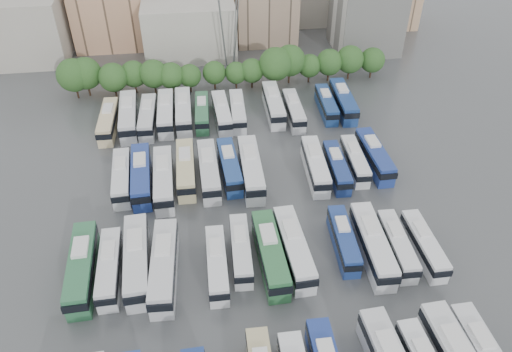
{
  "coord_description": "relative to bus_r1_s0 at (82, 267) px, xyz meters",
  "views": [
    {
      "loc": [
        -5.97,
        -49.08,
        48.0
      ],
      "look_at": [
        1.92,
        8.49,
        3.0
      ],
      "focal_mm": 35.0,
      "sensor_mm": 36.0,
      "label": 1
    }
  ],
  "objects": [
    {
      "name": "ground",
      "position": [
        21.38,
        5.43,
        -2.03
      ],
      "size": [
        220.0,
        220.0,
        0.0
      ],
      "primitive_type": "plane",
      "color": "#424447",
      "rests_on": "ground"
    },
    {
      "name": "tree_line",
      "position": [
        20.2,
        47.57,
        2.33
      ],
      "size": [
        65.44,
        8.14,
        8.43
      ],
      "color": "black",
      "rests_on": "ground"
    },
    {
      "name": "city_buildings",
      "position": [
        13.92,
        77.3,
        5.84
      ],
      "size": [
        102.0,
        35.0,
        20.0
      ],
      "color": "#9E998E",
      "rests_on": "ground"
    },
    {
      "name": "bus_r1_s0",
      "position": [
        0.0,
        0.0,
        0.0
      ],
      "size": [
        3.32,
        13.28,
        4.14
      ],
      "rotation": [
        0.0,
        0.0,
        0.03
      ],
      "color": "#2D6942",
      "rests_on": "ground"
    },
    {
      "name": "bus_r1_s1",
      "position": [
        3.26,
        -0.22,
        -0.27
      ],
      "size": [
        2.72,
        11.46,
        3.58
      ],
      "rotation": [
        0.0,
        0.0,
        0.02
      ],
      "color": "silver",
      "rests_on": "ground"
    },
    {
      "name": "bus_r1_s2",
      "position": [
        6.55,
        0.33,
        0.04
      ],
      "size": [
        3.62,
        13.58,
        4.22
      ],
      "rotation": [
        0.0,
        0.0,
        0.05
      ],
      "color": "silver",
      "rests_on": "ground"
    },
    {
      "name": "bus_r1_s3",
      "position": [
        9.89,
        -1.1,
        0.03
      ],
      "size": [
        3.62,
        13.55,
        4.21
      ],
      "rotation": [
        0.0,
        0.0,
        -0.05
      ],
      "color": "silver",
      "rests_on": "ground"
    },
    {
      "name": "bus_r1_s5",
      "position": [
        16.34,
        -1.39,
        -0.32
      ],
      "size": [
        2.61,
        11.16,
        3.49
      ],
      "rotation": [
        0.0,
        0.0,
        -0.02
      ],
      "color": "silver",
      "rests_on": "ground"
    },
    {
      "name": "bus_r1_s6",
      "position": [
        19.55,
        0.65,
        -0.36
      ],
      "size": [
        2.79,
        10.95,
        3.41
      ],
      "rotation": [
        0.0,
        0.0,
        -0.04
      ],
      "color": "silver",
      "rests_on": "ground"
    },
    {
      "name": "bus_r1_s7",
      "position": [
        23.11,
        -0.78,
        -0.02
      ],
      "size": [
        3.19,
        13.11,
        4.09
      ],
      "rotation": [
        0.0,
        0.0,
        0.03
      ],
      "color": "#2D6A3C",
      "rests_on": "ground"
    },
    {
      "name": "bus_r1_s8",
      "position": [
        26.22,
        -0.22,
        -0.05
      ],
      "size": [
        3.4,
        13.0,
        4.04
      ],
      "rotation": [
        0.0,
        0.0,
        0.05
      ],
      "color": "silver",
      "rests_on": "ground"
    },
    {
      "name": "bus_r1_s10",
      "position": [
        33.02,
        0.63,
        -0.37
      ],
      "size": [
        2.92,
        10.93,
        3.4
      ],
      "rotation": [
        0.0,
        0.0,
        -0.05
      ],
      "color": "navy",
      "rests_on": "ground"
    },
    {
      "name": "bus_r1_s11",
      "position": [
        36.34,
        -1.05,
        -0.02
      ],
      "size": [
        3.24,
        13.15,
        4.1
      ],
      "rotation": [
        0.0,
        0.0,
        -0.03
      ],
      "color": "silver",
      "rests_on": "ground"
    },
    {
      "name": "bus_r1_s12",
      "position": [
        39.57,
        -1.24,
        -0.35
      ],
      "size": [
        2.75,
        11.0,
        3.43
      ],
      "rotation": [
        0.0,
        0.0,
        -0.03
      ],
      "color": "silver",
      "rests_on": "ground"
    },
    {
      "name": "bus_r1_s13",
      "position": [
        43.03,
        -1.66,
        -0.36
      ],
      "size": [
        2.45,
        10.86,
        3.4
      ],
      "rotation": [
        0.0,
        0.0,
        0.01
      ],
      "color": "silver",
      "rests_on": "ground"
    },
    {
      "name": "bus_r2_s1",
      "position": [
        3.38,
        17.89,
        -0.23
      ],
      "size": [
        3.15,
        11.84,
        3.68
      ],
      "rotation": [
        0.0,
        0.0,
        0.05
      ],
      "color": "silver",
      "rests_on": "ground"
    },
    {
      "name": "bus_r2_s2",
      "position": [
        6.32,
        17.65,
        -0.03
      ],
      "size": [
        3.44,
        13.13,
        4.08
      ],
      "rotation": [
        0.0,
        0.0,
        0.05
      ],
      "color": "navy",
      "rests_on": "ground"
    },
    {
      "name": "bus_r2_s3",
      "position": [
        9.69,
        16.33,
        -0.01
      ],
      "size": [
        3.13,
        13.15,
        4.11
      ],
      "rotation": [
        0.0,
        0.0,
        0.02
      ],
      "color": "silver",
      "rests_on": "ground"
    },
    {
      "name": "bus_r2_s4",
      "position": [
        13.02,
        18.55,
        -0.11
      ],
      "size": [
        2.79,
        12.5,
        3.92
      ],
      "rotation": [
        0.0,
        0.0,
        -0.0
      ],
      "color": "#C9BD8A",
      "rests_on": "ground"
    },
    {
      "name": "bus_r2_s5",
      "position": [
        16.51,
        17.61,
        -0.06
      ],
      "size": [
        3.01,
        12.87,
        4.02
      ],
      "rotation": [
        0.0,
        0.0,
        0.02
      ],
      "color": "silver",
      "rests_on": "ground"
    },
    {
      "name": "bus_r2_s6",
      "position": [
        19.76,
        18.41,
        -0.18
      ],
      "size": [
        3.19,
        12.12,
        3.77
      ],
      "rotation": [
        0.0,
        0.0,
        0.05
      ],
      "color": "navy",
      "rests_on": "ground"
    },
    {
      "name": "bus_r2_s7",
      "position": [
        22.95,
        17.08,
        0.07
      ],
      "size": [
        3.22,
        13.68,
        4.28
      ],
      "rotation": [
        0.0,
        0.0,
        -0.02
      ],
      "color": "silver",
      "rests_on": "ground"
    },
    {
      "name": "bus_r2_s10",
      "position": [
        33.01,
        16.77,
        -0.13
      ],
      "size": [
        3.3,
        12.46,
        3.87
      ],
      "rotation": [
        0.0,
        0.0,
        -0.05
      ],
      "color": "silver",
      "rests_on": "ground"
    },
    {
      "name": "bus_r2_s11",
      "position": [
        36.3,
        16.17,
        -0.33
      ],
      "size": [
        2.85,
        11.16,
        3.48
      ],
      "rotation": [
        0.0,
        0.0,
        -0.04
      ],
      "color": "navy",
      "rests_on": "ground"
    },
    {
      "name": "bus_r2_s12",
      "position": [
        39.6,
        17.51,
        -0.35
      ],
      "size": [
        2.79,
        10.98,
        3.42
      ],
      "rotation": [
        0.0,
        0.0,
        -0.04
      ],
      "color": "silver",
      "rests_on": "ground"
    },
    {
      "name": "bus_r2_s13",
      "position": [
        42.95,
        18.02,
        -0.13
      ],
      "size": [
        2.95,
        12.38,
        3.87
      ],
      "rotation": [
        0.0,
        0.0,
        0.02
      ],
      "color": "navy",
      "rests_on": "ground"
    },
    {
      "name": "bus_r3_s0",
      "position": [
        -0.17,
        34.69,
        -0.18
      ],
      "size": [
        2.92,
        12.09,
        3.77
      ],
      "rotation": [
        0.0,
        0.0,
        -0.03
      ],
      "color": "beige",
      "rests_on": "ground"
    },
    {
      "name": "bus_r3_s1",
      "position": [
        3.29,
        35.47,
        0.05
      ],
      "size": [
        3.54,
        13.62,
        4.24
      ],
      "rotation": [
        0.0,
        0.0,
        0.04
      ],
      "color": "silver",
      "rests_on": "ground"
    },
    {
      "name": "bus_r3_s2",
      "position": [
        6.67,
        35.0,
        -0.16
      ],
      "size": [
        3.06,
        12.26,
        3.82
      ],
      "rotation": [
        0.0,
        0.0,
        -0.03
      ],
      "color": "silver",
      "rests_on": "ground"
    },
    {
      "name": "bus_r3_s3",
      "position": [
        9.89,
        35.92,
        -0.07
      ],
      "size": [
        2.88,
        12.76,
        4.0
      ],
      "rotation": [
        0.0,
        0.0,
        -0.01
      ],
      "color": "silver",
      "rests_on": "ground"
    },
    {
      "name": "bus_r3_s4",
      "position": [
        13.07,
        36.02,
        -0.05
      ],
      "size": [
        2.85,
        12.87,
        4.04
      ],
      "rotation": [
        0.0,
        0.0,
        -0.0
      ],
      "color": "silver",
      "rests_on": "ground"
    },
    {
      "name": "bus_r3_s5",
      "position": [
        16.39,
        35.67,
        -0.32
      ],
      "size": [
        2.95,
        11.25,
        3.5
      ],
      "rotation": [
        0.0,
        0.0,
        -0.05
      ],
      "color": "#2C6842",
      "rests_on": "ground"
    },
    {
      "name": "bus_r3_s6",
      "position": [
        19.92,
        34.91,
        -0.22
      ],
      "size": [
        3.02,
        11.88,
        3.7
      ],
      "rotation": [
        0.0,
        0.0,
        0.04
      ],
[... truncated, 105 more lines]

